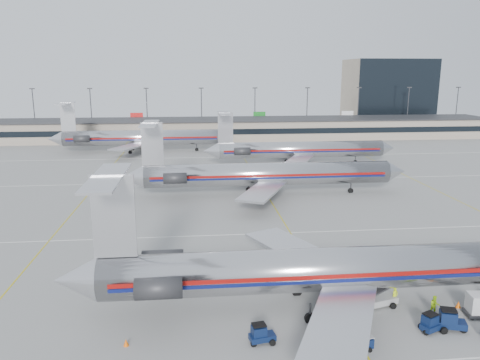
{
  "coord_description": "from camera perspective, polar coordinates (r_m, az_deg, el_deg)",
  "views": [
    {
      "loc": [
        -12.25,
        -46.05,
        20.05
      ],
      "look_at": [
        -5.35,
        21.29,
        4.5
      ],
      "focal_mm": 35.0,
      "sensor_mm": 36.0,
      "label": 1
    }
  ],
  "objects": [
    {
      "name": "ground",
      "position": [
        51.7,
        8.47,
        -10.03
      ],
      "size": [
        260.0,
        260.0,
        0.0
      ],
      "primitive_type": "plane",
      "color": "gray",
      "rests_on": "ground"
    },
    {
      "name": "ramp_worker_near",
      "position": [
        44.72,
        18.36,
        -13.27
      ],
      "size": [
        0.68,
        0.56,
        1.6
      ],
      "primitive_type": "imported",
      "rotation": [
        0.0,
        0.0,
        0.34
      ],
      "color": "#CAE715",
      "rests_on": "ground"
    },
    {
      "name": "tug_center",
      "position": [
        41.49,
        22.29,
        -15.86
      ],
      "size": [
        2.19,
        1.7,
        1.6
      ],
      "rotation": [
        0.0,
        0.0,
        0.42
      ],
      "color": "#0A173A",
      "rests_on": "ground"
    },
    {
      "name": "apron_markings",
      "position": [
        60.77,
        6.16,
        -6.39
      ],
      "size": [
        160.0,
        0.15,
        0.02
      ],
      "primitive_type": "cube",
      "color": "silver",
      "rests_on": "ground"
    },
    {
      "name": "cart_inner",
      "position": [
        37.76,
        14.19,
        -18.53
      ],
      "size": [
        2.15,
        1.66,
        1.1
      ],
      "rotation": [
        0.0,
        0.0,
        0.19
      ],
      "color": "#0A173A",
      "rests_on": "ground"
    },
    {
      "name": "uld_container",
      "position": [
        45.31,
        26.99,
        -13.44
      ],
      "size": [
        2.04,
        1.76,
        1.97
      ],
      "rotation": [
        0.0,
        0.0,
        -0.12
      ],
      "color": "#2D2D30",
      "rests_on": "ground"
    },
    {
      "name": "jet_third_row",
      "position": [
        104.89,
        6.98,
        3.73
      ],
      "size": [
        43.28,
        26.62,
        11.83
      ],
      "color": "#B7B7BC",
      "rests_on": "ground"
    },
    {
      "name": "jet_foreground",
      "position": [
        41.65,
        10.59,
        -10.57
      ],
      "size": [
        47.35,
        27.88,
        12.39
      ],
      "color": "#B7B7BC",
      "rests_on": "ground"
    },
    {
      "name": "light_mast_row",
      "position": [
        158.94,
        -1.43,
        8.8
      ],
      "size": [
        163.6,
        0.4,
        15.28
      ],
      "color": "#38383D",
      "rests_on": "ground"
    },
    {
      "name": "ramp_worker_far",
      "position": [
        44.09,
        22.64,
        -13.93
      ],
      "size": [
        0.97,
        0.83,
        1.72
      ],
      "primitive_type": "imported",
      "rotation": [
        0.0,
        0.0,
        -0.24
      ],
      "color": "#A4DC14",
      "rests_on": "ground"
    },
    {
      "name": "jet_back_row",
      "position": [
        123.84,
        -12.2,
        5.08
      ],
      "size": [
        47.26,
        29.07,
        12.92
      ],
      "color": "#B7B7BC",
      "rests_on": "ground"
    },
    {
      "name": "terminal",
      "position": [
        145.53,
        -0.99,
        6.27
      ],
      "size": [
        162.0,
        17.0,
        6.25
      ],
      "color": "gray",
      "rests_on": "ground"
    },
    {
      "name": "cone_right",
      "position": [
        46.38,
        25.07,
        -13.57
      ],
      "size": [
        0.46,
        0.46,
        0.6
      ],
      "primitive_type": "cone",
      "rotation": [
        0.0,
        0.0,
        0.06
      ],
      "color": "#F65E08",
      "rests_on": "ground"
    },
    {
      "name": "tug_right",
      "position": [
        42.22,
        24.2,
        -15.36
      ],
      "size": [
        2.48,
        1.74,
        1.83
      ],
      "rotation": [
        0.0,
        0.0,
        -0.3
      ],
      "color": "#0A173A",
      "rests_on": "ground"
    },
    {
      "name": "tug_left",
      "position": [
        37.28,
        2.55,
        -18.3
      ],
      "size": [
        2.1,
        1.32,
        1.59
      ],
      "rotation": [
        0.0,
        0.0,
        0.18
      ],
      "color": "#0A173A",
      "rests_on": "ground"
    },
    {
      "name": "belt_loader",
      "position": [
        43.95,
        16.22,
        -13.78
      ],
      "size": [
        4.91,
        2.48,
        2.51
      ],
      "rotation": [
        0.0,
        0.0,
        0.27
      ],
      "color": "#979797",
      "rests_on": "ground"
    },
    {
      "name": "cone_left",
      "position": [
        38.16,
        -13.73,
        -18.68
      ],
      "size": [
        0.53,
        0.53,
        0.56
      ],
      "primitive_type": "cone",
      "rotation": [
        0.0,
        0.0,
        0.39
      ],
      "color": "#F65E08",
      "rests_on": "ground"
    },
    {
      "name": "jet_second_row",
      "position": [
        77.8,
        2.75,
        0.74
      ],
      "size": [
        47.76,
        28.12,
        12.5
      ],
      "color": "#B7B7BC",
      "rests_on": "ground"
    },
    {
      "name": "distant_building",
      "position": [
        189.38,
        17.52,
        10.07
      ],
      "size": [
        30.0,
        20.0,
        25.0
      ],
      "primitive_type": "cube",
      "color": "tan",
      "rests_on": "ground"
    }
  ]
}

